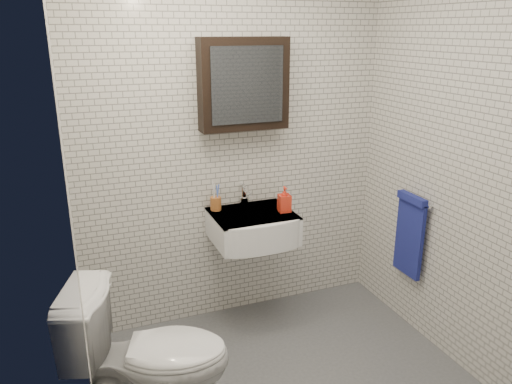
% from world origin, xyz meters
% --- Properties ---
extents(room_shell, '(2.22, 2.02, 2.51)m').
position_xyz_m(room_shell, '(0.00, 0.00, 1.47)').
color(room_shell, silver).
rests_on(room_shell, ground).
extents(washbasin, '(0.55, 0.50, 0.20)m').
position_xyz_m(washbasin, '(0.05, 0.73, 0.76)').
color(washbasin, white).
rests_on(washbasin, room_shell).
extents(faucet, '(0.06, 0.20, 0.15)m').
position_xyz_m(faucet, '(0.05, 0.93, 0.92)').
color(faucet, silver).
rests_on(faucet, washbasin).
extents(mirror_cabinet, '(0.60, 0.15, 0.60)m').
position_xyz_m(mirror_cabinet, '(0.05, 0.93, 1.70)').
color(mirror_cabinet, black).
rests_on(mirror_cabinet, room_shell).
extents(towel_rail, '(0.09, 0.30, 0.58)m').
position_xyz_m(towel_rail, '(1.04, 0.35, 0.72)').
color(towel_rail, silver).
rests_on(towel_rail, room_shell).
extents(toothbrush_cup, '(0.08, 0.08, 0.21)m').
position_xyz_m(toothbrush_cup, '(-0.16, 0.92, 0.90)').
color(toothbrush_cup, '#A15A28').
rests_on(toothbrush_cup, washbasin).
extents(soap_bottle, '(0.09, 0.09, 0.18)m').
position_xyz_m(soap_bottle, '(0.27, 0.72, 0.94)').
color(soap_bottle, '#F45419').
rests_on(soap_bottle, washbasin).
extents(toilet, '(0.92, 0.70, 0.83)m').
position_xyz_m(toilet, '(-0.80, 0.05, 0.42)').
color(toilet, white).
rests_on(toilet, ground).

